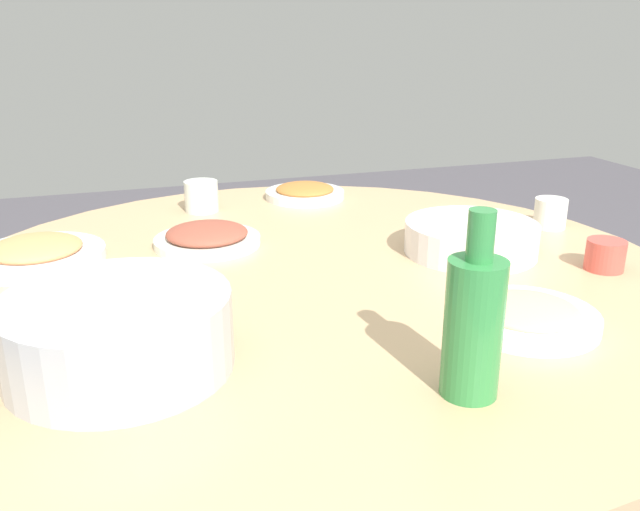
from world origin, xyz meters
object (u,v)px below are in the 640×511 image
(soup_bowl, at_px, (471,239))
(green_bottle, at_px, (473,323))
(dish_tofu_braise, at_px, (305,192))
(tea_cup_near, at_px, (201,196))
(rice_bowl, at_px, (118,330))
(tea_cup_side, at_px, (550,213))
(tea_cup_far, at_px, (605,255))
(dish_stirfry, at_px, (207,237))
(round_dining_table, at_px, (311,316))
(dish_noodles, at_px, (527,315))
(dish_shrimp, at_px, (36,253))

(soup_bowl, xyz_separation_m, green_bottle, (0.44, -0.26, 0.06))
(dish_tofu_braise, height_order, tea_cup_near, tea_cup_near)
(rice_bowl, bearing_deg, green_bottle, 63.46)
(rice_bowl, xyz_separation_m, tea_cup_side, (-0.34, 0.89, -0.02))
(tea_cup_far, bearing_deg, dish_stirfry, -118.99)
(round_dining_table, distance_m, rice_bowl, 0.43)
(tea_cup_far, xyz_separation_m, tea_cup_side, (-0.25, 0.07, 0.00))
(dish_noodles, distance_m, tea_cup_side, 0.52)
(rice_bowl, relative_size, tea_cup_near, 3.70)
(tea_cup_far, distance_m, tea_cup_side, 0.26)
(soup_bowl, xyz_separation_m, dish_noodles, (0.31, -0.09, -0.01))
(rice_bowl, bearing_deg, soup_bowl, 111.26)
(round_dining_table, relative_size, tea_cup_far, 19.55)
(green_bottle, bearing_deg, round_dining_table, -172.51)
(green_bottle, height_order, tea_cup_far, green_bottle)
(round_dining_table, height_order, dish_tofu_braise, dish_tofu_braise)
(rice_bowl, bearing_deg, tea_cup_far, 96.80)
(round_dining_table, height_order, soup_bowl, soup_bowl)
(dish_noodles, bearing_deg, soup_bowl, 164.03)
(rice_bowl, bearing_deg, tea_cup_near, 163.36)
(soup_bowl, relative_size, tea_cup_far, 3.93)
(dish_noodles, bearing_deg, tea_cup_near, -155.43)
(dish_stirfry, height_order, dish_tofu_braise, dish_stirfry)
(tea_cup_near, bearing_deg, round_dining_table, 14.00)
(rice_bowl, height_order, dish_tofu_braise, rice_bowl)
(round_dining_table, distance_m, dish_noodles, 0.39)
(round_dining_table, distance_m, tea_cup_side, 0.58)
(dish_shrimp, bearing_deg, dish_stirfry, 89.68)
(dish_shrimp, xyz_separation_m, tea_cup_near, (-0.25, 0.34, 0.02))
(tea_cup_near, distance_m, tea_cup_far, 0.86)
(tea_cup_side, bearing_deg, rice_bowl, -68.86)
(round_dining_table, xyz_separation_m, tea_cup_near, (-0.46, -0.12, 0.12))
(round_dining_table, xyz_separation_m, tea_cup_side, (-0.10, 0.56, 0.11))
(round_dining_table, height_order, rice_bowl, rice_bowl)
(soup_bowl, height_order, tea_cup_near, tea_cup_near)
(round_dining_table, height_order, dish_noodles, dish_noodles)
(rice_bowl, bearing_deg, dish_noodles, 84.47)
(round_dining_table, distance_m, tea_cup_near, 0.49)
(dish_shrimp, relative_size, tea_cup_far, 3.60)
(dish_shrimp, xyz_separation_m, dish_tofu_braise, (-0.29, 0.60, -0.00))
(dish_stirfry, bearing_deg, tea_cup_near, 173.50)
(rice_bowl, distance_m, tea_cup_side, 0.96)
(soup_bowl, bearing_deg, dish_stirfry, -113.52)
(rice_bowl, relative_size, soup_bowl, 1.07)
(dish_shrimp, relative_size, tea_cup_near, 3.17)
(round_dining_table, relative_size, dish_stirfry, 6.37)
(soup_bowl, distance_m, dish_noodles, 0.32)
(soup_bowl, distance_m, tea_cup_near, 0.63)
(rice_bowl, bearing_deg, dish_stirfry, 158.10)
(round_dining_table, relative_size, rice_bowl, 4.65)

